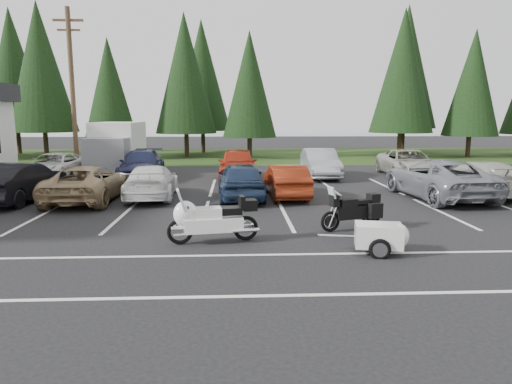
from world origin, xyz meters
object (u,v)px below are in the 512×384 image
object	(u,v)px
car_far_0	(54,166)
car_far_2	(238,164)
car_near_2	(87,183)
car_far_1	(142,165)
box_truck	(115,148)
car_far_3	(320,163)
car_near_4	(241,180)
car_far_4	(408,163)
touring_motorcycle	(213,215)
cargo_trailer	(378,239)
car_near_3	(152,182)
car_near_7	(479,178)
adventure_motorcycle	(352,207)
utility_pole	(72,89)
car_near_6	(438,179)
car_near_1	(20,182)
car_near_5	(286,181)

from	to	relation	value
car_far_0	car_far_2	size ratio (longest dim) A/B	1.02
car_near_2	car_far_1	bearing A→B (deg)	-98.47
box_truck	car_far_2	size ratio (longest dim) A/B	1.17
car_far_3	car_far_2	bearing A→B (deg)	-170.55
box_truck	car_far_3	size ratio (longest dim) A/B	1.21
car_near_4	car_far_4	distance (m)	11.16
touring_motorcycle	cargo_trailer	distance (m)	4.16
car_near_3	cargo_trailer	size ratio (longest dim) A/B	2.88
car_near_4	touring_motorcycle	bearing A→B (deg)	79.67
car_near_2	car_near_7	size ratio (longest dim) A/B	1.02
car_near_2	car_far_2	world-z (taller)	car_far_2
car_near_4	car_far_3	xyz separation A→B (m)	(4.33, 6.19, 0.02)
touring_motorcycle	adventure_motorcycle	bearing A→B (deg)	6.71
car_near_2	touring_motorcycle	size ratio (longest dim) A/B	1.91
utility_pole	adventure_motorcycle	world-z (taller)	utility_pole
car_near_3	utility_pole	bearing A→B (deg)	-57.05
car_far_0	touring_motorcycle	bearing A→B (deg)	-48.80
box_truck	car_near_6	bearing A→B (deg)	-30.15
utility_pole	adventure_motorcycle	bearing A→B (deg)	-47.25
car_near_1	car_near_2	distance (m)	2.52
box_truck	touring_motorcycle	bearing A→B (deg)	-67.12
car_near_5	car_far_1	distance (m)	8.93
touring_motorcycle	box_truck	bearing A→B (deg)	103.10
car_near_4	car_far_3	world-z (taller)	car_far_3
box_truck	car_far_4	distance (m)	16.40
car_far_0	car_far_2	world-z (taller)	car_far_2
car_near_2	car_far_2	xyz separation A→B (m)	(5.85, 5.76, 0.12)
box_truck	adventure_motorcycle	distance (m)	17.07
car_near_6	car_far_2	size ratio (longest dim) A/B	1.17
car_near_7	car_near_3	bearing A→B (deg)	-0.10
utility_pole	car_near_4	distance (m)	12.71
car_far_1	adventure_motorcycle	xyz separation A→B (m)	(8.19, -11.15, -0.08)
utility_pole	car_near_2	bearing A→B (deg)	-69.10
car_far_3	car_near_4	bearing A→B (deg)	-123.93
car_near_6	car_far_3	bearing A→B (deg)	-65.57
car_far_2	car_far_3	distance (m)	4.47
utility_pole	car_near_1	size ratio (longest dim) A/B	1.95
car_far_2	car_far_4	size ratio (longest dim) A/B	0.91
box_truck	touring_motorcycle	distance (m)	16.12
box_truck	car_near_3	xyz separation A→B (m)	(3.49, -8.13, -0.79)
car_near_2	car_far_1	distance (m)	6.23
touring_motorcycle	cargo_trailer	bearing A→B (deg)	-25.91
car_near_6	cargo_trailer	world-z (taller)	car_near_6
car_far_1	car_far_4	distance (m)	14.26
car_near_2	car_far_3	world-z (taller)	car_far_3
utility_pole	car_far_0	distance (m)	4.48
touring_motorcycle	car_near_6	bearing A→B (deg)	25.48
car_near_5	car_far_2	xyz separation A→B (m)	(-1.94, 5.24, 0.15)
box_truck	cargo_trailer	world-z (taller)	box_truck
car_near_1	car_near_4	size ratio (longest dim) A/B	1.06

